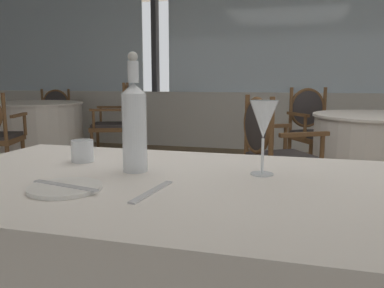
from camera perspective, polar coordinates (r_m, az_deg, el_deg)
The scene contains 14 objects.
ground_plane at distance 2.27m, azimuth 4.60°, elevation -17.45°, with size 15.12×15.12×0.00m, color #756047.
window_wall_far at distance 5.85m, azimuth 12.02°, elevation 9.59°, with size 11.63×0.14×2.69m.
side_plate at distance 1.00m, azimuth -18.05°, elevation -6.11°, with size 0.18×0.18×0.01m, color white.
butter_knife at distance 0.99m, azimuth -18.07°, elevation -5.82°, with size 0.20×0.02×0.00m, color silver.
dinner_fork at distance 0.93m, azimuth -5.88°, elevation -6.92°, with size 0.19×0.02×0.00m, color silver.
water_bottle at distance 1.13m, azimuth -8.43°, elevation 2.88°, with size 0.07×0.07×0.34m.
wine_glass at distance 1.09m, azimuth 10.42°, elevation 3.31°, with size 0.08×0.08×0.21m.
water_tumbler at distance 1.32m, azimuth -15.72°, elevation -0.97°, with size 0.07×0.07×0.07m, color white.
background_table_0 at distance 3.47m, azimuth 25.91°, elevation -2.31°, with size 1.09×1.09×0.76m.
dining_chair_0_1 at distance 4.21m, azimuth 17.32°, elevation 2.59°, with size 0.65×0.63×0.95m.
dining_chair_0_2 at distance 2.89m, azimuth 11.65°, elevation -0.61°, with size 0.63×0.65×0.91m.
background_table_1 at distance 5.25m, azimuth -22.64°, elevation 1.51°, with size 1.31×1.31×0.76m.
dining_chair_1_0 at distance 4.97m, azimuth -10.79°, elevation 3.95°, with size 0.59×0.63×1.00m.
dining_chair_1_1 at distance 6.25m, azimuth -19.52°, elevation 4.20°, with size 0.63×0.58×0.89m.
Camera 1 is at (0.37, -1.99, 1.02)m, focal length 36.47 mm.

